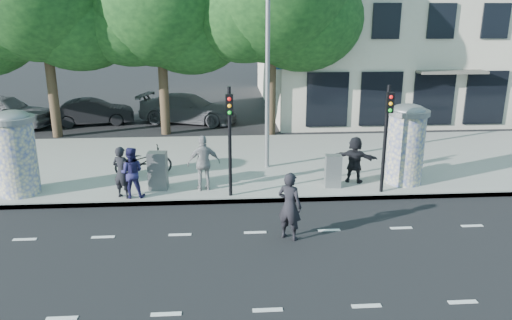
{
  "coord_description": "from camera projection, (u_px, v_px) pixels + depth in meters",
  "views": [
    {
      "loc": [
        -0.84,
        -10.77,
        5.73
      ],
      "look_at": [
        0.17,
        3.5,
        1.39
      ],
      "focal_mm": 35.0,
      "sensor_mm": 36.0,
      "label": 1
    }
  ],
  "objects": [
    {
      "name": "street_lamp",
      "position": [
        268.0,
        38.0,
        16.99
      ],
      "size": [
        0.25,
        0.93,
        8.0
      ],
      "color": "slate",
      "rests_on": "sidewalk"
    },
    {
      "name": "car_left",
      "position": [
        3.0,
        111.0,
        24.91
      ],
      "size": [
        2.74,
        5.15,
        1.67
      ],
      "primitive_type": "imported",
      "rotation": [
        0.0,
        0.0,
        1.41
      ],
      "color": "#57585E",
      "rests_on": "ground"
    },
    {
      "name": "ad_column_left",
      "position": [
        15.0,
        151.0,
        15.36
      ],
      "size": [
        1.36,
        1.36,
        2.65
      ],
      "color": "beige",
      "rests_on": "sidewalk"
    },
    {
      "name": "sidewalk",
      "position": [
        244.0,
        163.0,
        19.14
      ],
      "size": [
        40.0,
        8.0,
        0.15
      ],
      "primitive_type": "cube",
      "color": "gray",
      "rests_on": "ground"
    },
    {
      "name": "ped_c",
      "position": [
        131.0,
        172.0,
        15.23
      ],
      "size": [
        0.78,
        0.61,
        1.59
      ],
      "primitive_type": "imported",
      "rotation": [
        0.0,
        0.0,
        3.16
      ],
      "color": "#211F4D",
      "rests_on": "sidewalk"
    },
    {
      "name": "building",
      "position": [
        432.0,
        4.0,
        30.15
      ],
      "size": [
        20.3,
        15.85,
        12.0
      ],
      "color": "beige",
      "rests_on": "ground"
    },
    {
      "name": "tree_near_left",
      "position": [
        159.0,
        1.0,
        22.12
      ],
      "size": [
        6.8,
        6.8,
        8.97
      ],
      "color": "#38281C",
      "rests_on": "ground"
    },
    {
      "name": "lane_dash_far",
      "position": [
        255.0,
        232.0,
        13.33
      ],
      "size": [
        32.0,
        0.12,
        0.01
      ],
      "primitive_type": "cube",
      "color": "silver",
      "rests_on": "ground"
    },
    {
      "name": "ground",
      "position": [
        259.0,
        257.0,
        12.0
      ],
      "size": [
        120.0,
        120.0,
        0.0
      ],
      "primitive_type": "plane",
      "color": "black",
      "rests_on": "ground"
    },
    {
      "name": "car_right",
      "position": [
        188.0,
        108.0,
        26.07
      ],
      "size": [
        3.46,
        5.5,
        1.49
      ],
      "primitive_type": "imported",
      "rotation": [
        0.0,
        0.0,
        1.28
      ],
      "color": "#515258",
      "rests_on": "ground"
    },
    {
      "name": "ped_b",
      "position": [
        122.0,
        172.0,
        15.2
      ],
      "size": [
        0.7,
        0.6,
        1.62
      ],
      "primitive_type": "imported",
      "rotation": [
        0.0,
        0.0,
        2.71
      ],
      "color": "black",
      "rests_on": "sidewalk"
    },
    {
      "name": "curb",
      "position": [
        250.0,
        200.0,
        15.37
      ],
      "size": [
        40.0,
        0.1,
        0.16
      ],
      "primitive_type": "cube",
      "color": "slate",
      "rests_on": "ground"
    },
    {
      "name": "ped_e",
      "position": [
        204.0,
        163.0,
        15.81
      ],
      "size": [
        1.14,
        0.78,
        1.79
      ],
      "primitive_type": "imported",
      "rotation": [
        0.0,
        0.0,
        3.33
      ],
      "color": "gray",
      "rests_on": "sidewalk"
    },
    {
      "name": "traffic_pole_near",
      "position": [
        230.0,
        131.0,
        14.93
      ],
      "size": [
        0.22,
        0.31,
        3.4
      ],
      "color": "black",
      "rests_on": "sidewalk"
    },
    {
      "name": "man_road",
      "position": [
        290.0,
        206.0,
        12.75
      ],
      "size": [
        0.79,
        0.73,
        1.8
      ],
      "primitive_type": "imported",
      "rotation": [
        0.0,
        0.0,
        2.54
      ],
      "color": "black",
      "rests_on": "ground"
    },
    {
      "name": "ad_column_right",
      "position": [
        406.0,
        142.0,
        16.39
      ],
      "size": [
        1.36,
        1.36,
        2.65
      ],
      "color": "beige",
      "rests_on": "sidewalk"
    },
    {
      "name": "bicycle",
      "position": [
        143.0,
        161.0,
        17.31
      ],
      "size": [
        1.06,
        2.05,
        1.02
      ],
      "primitive_type": "imported",
      "rotation": [
        0.0,
        0.0,
        1.77
      ],
      "color": "black",
      "rests_on": "sidewalk"
    },
    {
      "name": "lane_dash_near",
      "position": [
        268.0,
        310.0,
        9.9
      ],
      "size": [
        32.0,
        0.12,
        0.01
      ],
      "primitive_type": "cube",
      "color": "silver",
      "rests_on": "ground"
    },
    {
      "name": "ped_f",
      "position": [
        355.0,
        160.0,
        16.56
      ],
      "size": [
        1.55,
        1.05,
        1.57
      ],
      "primitive_type": "imported",
      "rotation": [
        0.0,
        0.0,
        2.74
      ],
      "color": "black",
      "rests_on": "sidewalk"
    },
    {
      "name": "car_mid",
      "position": [
        93.0,
        112.0,
        25.63
      ],
      "size": [
        2.04,
        4.19,
        1.32
      ],
      "primitive_type": "imported",
      "rotation": [
        0.0,
        0.0,
        1.74
      ],
      "color": "black",
      "rests_on": "ground"
    },
    {
      "name": "cabinet_right",
      "position": [
        333.0,
        171.0,
        16.19
      ],
      "size": [
        0.54,
        0.41,
        1.07
      ],
      "primitive_type": "cube",
      "rotation": [
        0.0,
        0.0,
        -0.07
      ],
      "color": "slate",
      "rests_on": "sidewalk"
    },
    {
      "name": "cabinet_left",
      "position": [
        158.0,
        171.0,
        15.97
      ],
      "size": [
        0.62,
        0.47,
        1.23
      ],
      "primitive_type": "cube",
      "rotation": [
        0.0,
        0.0,
        -0.08
      ],
      "color": "slate",
      "rests_on": "sidewalk"
    },
    {
      "name": "traffic_pole_far",
      "position": [
        386.0,
        128.0,
        15.25
      ],
      "size": [
        0.22,
        0.31,
        3.4
      ],
      "color": "black",
      "rests_on": "sidewalk"
    }
  ]
}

